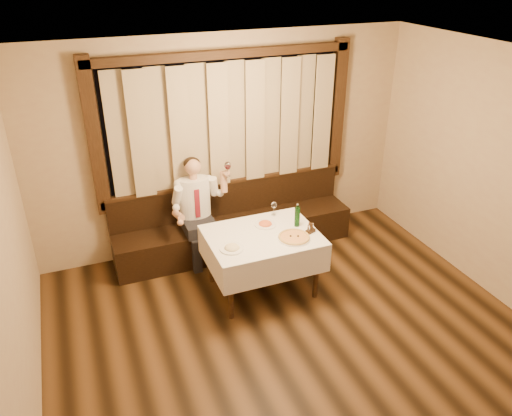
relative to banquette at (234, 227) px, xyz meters
name	(u,v)px	position (x,y,z in m)	size (l,w,h in m)	color
room	(292,203)	(0.00, -1.75, 1.19)	(5.01, 6.01, 2.81)	black
banquette	(234,227)	(0.00, 0.00, 0.00)	(3.20, 0.61, 0.94)	black
dining_table	(262,242)	(0.00, -1.02, 0.34)	(1.27, 0.97, 0.76)	black
pizza	(294,237)	(0.30, -1.24, 0.46)	(0.37, 0.37, 0.04)	white
pasta_red	(265,222)	(0.11, -0.83, 0.48)	(0.26, 0.26, 0.09)	white
pasta_cream	(232,246)	(-0.43, -1.19, 0.48)	(0.27, 0.27, 0.09)	white
green_bottle	(297,217)	(0.45, -0.98, 0.57)	(0.06, 0.06, 0.29)	#0F4715
table_wine_glass	(274,206)	(0.31, -0.64, 0.58)	(0.07, 0.07, 0.18)	white
cruet_caddy	(310,229)	(0.53, -1.18, 0.49)	(0.13, 0.09, 0.12)	black
seated_man	(197,203)	(-0.51, -0.09, 0.50)	(0.76, 0.57, 1.39)	black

